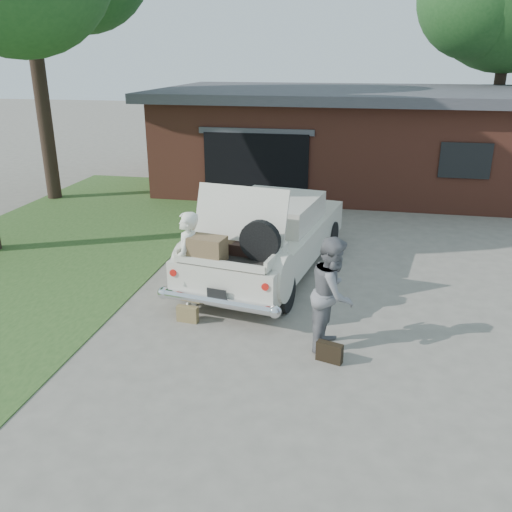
# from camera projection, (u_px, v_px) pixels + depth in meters

# --- Properties ---
(ground) EXTENTS (90.00, 90.00, 0.00)m
(ground) POSITION_uv_depth(u_px,v_px,m) (249.00, 328.00, 9.25)
(ground) COLOR gray
(ground) RESTS_ON ground
(grass_strip) EXTENTS (6.00, 16.00, 0.02)m
(grass_strip) POSITION_uv_depth(u_px,v_px,m) (52.00, 248.00, 13.03)
(grass_strip) COLOR #2D4C1E
(grass_strip) RESTS_ON ground
(house) EXTENTS (12.80, 7.80, 3.30)m
(house) POSITION_uv_depth(u_px,v_px,m) (345.00, 137.00, 19.02)
(house) COLOR brown
(house) RESTS_ON ground
(sedan) EXTENTS (2.91, 5.63, 2.17)m
(sedan) POSITION_uv_depth(u_px,v_px,m) (269.00, 236.00, 11.42)
(sedan) COLOR beige
(sedan) RESTS_ON ground
(woman_left) EXTENTS (0.50, 0.71, 1.85)m
(woman_left) POSITION_uv_depth(u_px,v_px,m) (188.00, 262.00, 9.62)
(woman_left) COLOR white
(woman_left) RESTS_ON ground
(woman_right) EXTENTS (0.78, 0.96, 1.83)m
(woman_right) POSITION_uv_depth(u_px,v_px,m) (333.00, 293.00, 8.40)
(woman_right) COLOR slate
(woman_right) RESTS_ON ground
(suitcase_left) EXTENTS (0.39, 0.16, 0.29)m
(suitcase_left) POSITION_uv_depth(u_px,v_px,m) (187.00, 314.00, 9.43)
(suitcase_left) COLOR olive
(suitcase_left) RESTS_ON ground
(suitcase_right) EXTENTS (0.42, 0.24, 0.31)m
(suitcase_right) POSITION_uv_depth(u_px,v_px,m) (330.00, 352.00, 8.20)
(suitcase_right) COLOR black
(suitcase_right) RESTS_ON ground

